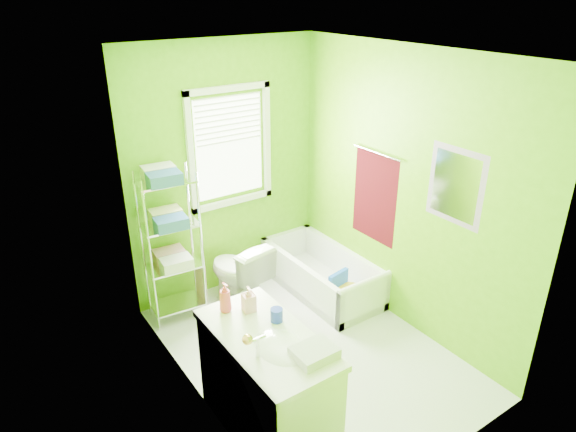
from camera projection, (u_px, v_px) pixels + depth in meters
ground at (309, 351)px, 4.66m from camera, size 2.90×2.90×0.00m
room_envelope at (312, 193)px, 4.02m from camera, size 2.14×2.94×2.62m
window at (230, 141)px, 5.08m from camera, size 0.92×0.05×1.22m
door at (270, 371)px, 2.96m from camera, size 0.09×0.80×2.00m
right_wall_decor at (404, 192)px, 4.63m from camera, size 0.04×1.48×1.17m
bathtub at (324, 280)px, 5.50m from camera, size 0.65×1.40×0.45m
toilet at (239, 273)px, 5.18m from camera, size 0.52×0.78×0.74m
vanity at (268, 381)px, 3.67m from camera, size 0.58×1.12×1.08m
wire_shelf_unit at (171, 231)px, 4.77m from camera, size 0.54×0.44×1.55m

